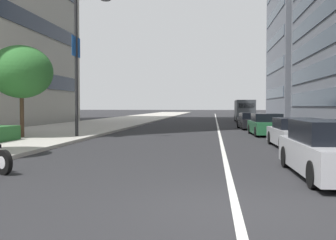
{
  "coord_description": "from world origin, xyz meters",
  "views": [
    {
      "loc": [
        -6.87,
        0.4,
        1.8
      ],
      "look_at": [
        13.8,
        2.8,
        1.08
      ],
      "focal_mm": 41.82,
      "sensor_mm": 36.0,
      "label": 1
    }
  ],
  "objects_px": {
    "street_lamp_with_banners": "(81,52)",
    "car_lead_in_lane": "(332,150)",
    "street_tree_by_lamp_post": "(21,72)",
    "delivery_van_ahead": "(245,110)",
    "car_far_down_avenue": "(296,134)",
    "car_approaching_light": "(266,125)",
    "car_following_behind": "(251,121)"
  },
  "relations": [
    {
      "from": "delivery_van_ahead",
      "to": "street_tree_by_lamp_post",
      "type": "height_order",
      "value": "street_tree_by_lamp_post"
    },
    {
      "from": "car_approaching_light",
      "to": "street_tree_by_lamp_post",
      "type": "bearing_deg",
      "value": 107.54
    },
    {
      "from": "car_lead_in_lane",
      "to": "car_far_down_avenue",
      "type": "xyz_separation_m",
      "value": [
        7.25,
        -0.58,
        -0.07
      ]
    },
    {
      "from": "street_lamp_with_banners",
      "to": "car_lead_in_lane",
      "type": "bearing_deg",
      "value": -136.2
    },
    {
      "from": "car_following_behind",
      "to": "delivery_van_ahead",
      "type": "height_order",
      "value": "delivery_van_ahead"
    },
    {
      "from": "car_far_down_avenue",
      "to": "street_tree_by_lamp_post",
      "type": "distance_m",
      "value": 14.37
    },
    {
      "from": "street_lamp_with_banners",
      "to": "car_following_behind",
      "type": "bearing_deg",
      "value": -44.06
    },
    {
      "from": "car_lead_in_lane",
      "to": "street_tree_by_lamp_post",
      "type": "bearing_deg",
      "value": 53.11
    },
    {
      "from": "car_far_down_avenue",
      "to": "car_approaching_light",
      "type": "relative_size",
      "value": 0.98
    },
    {
      "from": "street_lamp_with_banners",
      "to": "delivery_van_ahead",
      "type": "bearing_deg",
      "value": -23.42
    },
    {
      "from": "car_approaching_light",
      "to": "car_following_behind",
      "type": "bearing_deg",
      "value": 0.03
    },
    {
      "from": "car_approaching_light",
      "to": "car_following_behind",
      "type": "relative_size",
      "value": 0.96
    },
    {
      "from": "car_far_down_avenue",
      "to": "street_tree_by_lamp_post",
      "type": "xyz_separation_m",
      "value": [
        2.41,
        13.84,
        3.03
      ]
    },
    {
      "from": "car_approaching_light",
      "to": "car_far_down_avenue",
      "type": "bearing_deg",
      "value": -179.85
    },
    {
      "from": "car_far_down_avenue",
      "to": "street_lamp_with_banners",
      "type": "height_order",
      "value": "street_lamp_with_banners"
    },
    {
      "from": "delivery_van_ahead",
      "to": "street_lamp_with_banners",
      "type": "distance_m",
      "value": 27.63
    },
    {
      "from": "car_far_down_avenue",
      "to": "delivery_van_ahead",
      "type": "distance_m",
      "value": 28.66
    },
    {
      "from": "car_lead_in_lane",
      "to": "street_tree_by_lamp_post",
      "type": "relative_size",
      "value": 0.94
    },
    {
      "from": "car_approaching_light",
      "to": "delivery_van_ahead",
      "type": "distance_m",
      "value": 21.38
    },
    {
      "from": "car_far_down_avenue",
      "to": "street_lamp_with_banners",
      "type": "bearing_deg",
      "value": 70.95
    },
    {
      "from": "car_far_down_avenue",
      "to": "street_lamp_with_banners",
      "type": "distance_m",
      "value": 12.19
    },
    {
      "from": "car_far_down_avenue",
      "to": "street_tree_by_lamp_post",
      "type": "relative_size",
      "value": 0.88
    },
    {
      "from": "car_lead_in_lane",
      "to": "car_far_down_avenue",
      "type": "distance_m",
      "value": 7.28
    },
    {
      "from": "delivery_van_ahead",
      "to": "car_far_down_avenue",
      "type": "bearing_deg",
      "value": -179.59
    },
    {
      "from": "car_approaching_light",
      "to": "street_lamp_with_banners",
      "type": "bearing_deg",
      "value": 107.4
    },
    {
      "from": "street_lamp_with_banners",
      "to": "street_tree_by_lamp_post",
      "type": "relative_size",
      "value": 1.56
    },
    {
      "from": "delivery_van_ahead",
      "to": "street_lamp_with_banners",
      "type": "height_order",
      "value": "street_lamp_with_banners"
    },
    {
      "from": "car_approaching_light",
      "to": "street_lamp_with_banners",
      "type": "distance_m",
      "value": 12.0
    },
    {
      "from": "car_far_down_avenue",
      "to": "street_tree_by_lamp_post",
      "type": "height_order",
      "value": "street_tree_by_lamp_post"
    },
    {
      "from": "car_following_behind",
      "to": "delivery_van_ahead",
      "type": "distance_m",
      "value": 14.54
    },
    {
      "from": "delivery_van_ahead",
      "to": "street_tree_by_lamp_post",
      "type": "bearing_deg",
      "value": 152.62
    },
    {
      "from": "car_far_down_avenue",
      "to": "car_lead_in_lane",
      "type": "bearing_deg",
      "value": 174.18
    }
  ]
}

